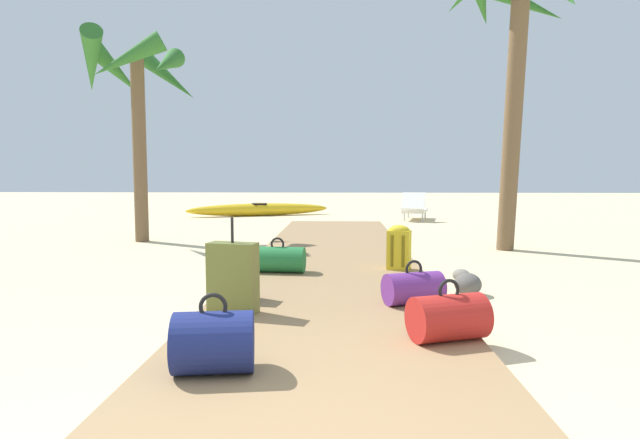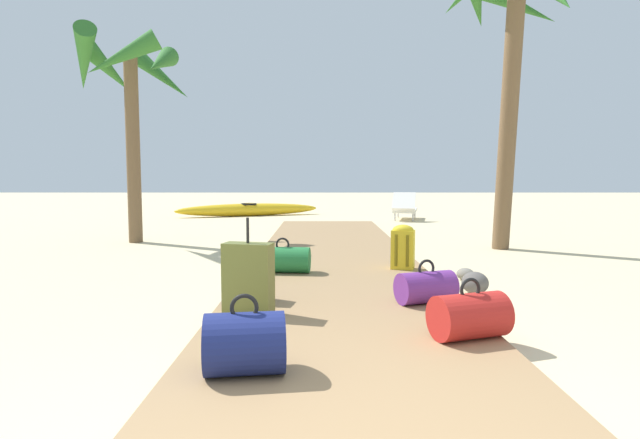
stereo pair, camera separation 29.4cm
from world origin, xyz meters
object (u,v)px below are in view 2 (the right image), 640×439
backpack_blue (247,273)px  duffel_bag_navy (245,343)px  suitcase_olive (249,278)px  palm_tree_far_right (515,22)px  kayak (249,210)px  lounge_chair (406,208)px  backpack_yellow (403,246)px  duffel_bag_purple (427,287)px  palm_tree_near_left (129,82)px  duffel_bag_green (283,260)px  duffel_bag_red (470,316)px

backpack_blue → duffel_bag_navy: (0.24, -1.76, -0.07)m
suitcase_olive → palm_tree_far_right: (3.62, 4.04, 3.23)m
palm_tree_far_right → kayak: 9.45m
suitcase_olive → lounge_chair: 10.25m
backpack_yellow → lounge_chair: size_ratio=0.33×
suitcase_olive → duffel_bag_purple: suitcase_olive is taller
backpack_blue → duffel_bag_purple: (1.62, -0.12, -0.10)m
duffel_bag_purple → palm_tree_near_left: size_ratio=0.15×
backpack_blue → lounge_chair: bearing=72.2°
backpack_yellow → palm_tree_far_right: 4.32m
backpack_yellow → palm_tree_far_right: bearing=45.1°
duffel_bag_navy → palm_tree_near_left: (-2.99, 6.42, 2.63)m
backpack_yellow → backpack_blue: bearing=-137.3°
backpack_yellow → backpack_blue: size_ratio=1.15×
duffel_bag_navy → duffel_bag_purple: bearing=49.8°
duffel_bag_green → duffel_bag_purple: 2.00m
duffel_bag_green → palm_tree_near_left: bearing=131.7°
duffel_bag_red → suitcase_olive: suitcase_olive is taller
duffel_bag_green → palm_tree_far_right: (3.47, 2.26, 3.37)m
backpack_yellow → duffel_bag_green: 1.48m
suitcase_olive → palm_tree_near_left: bearing=118.9°
suitcase_olive → palm_tree_near_left: (-2.83, 5.13, 2.52)m
palm_tree_near_left → palm_tree_far_right: bearing=-9.6°
backpack_blue → duffel_bag_navy: bearing=-82.3°
duffel_bag_purple → palm_tree_far_right: palm_tree_far_right is taller
suitcase_olive → lounge_chair: size_ratio=0.48×
backpack_yellow → duffel_bag_purple: (-0.06, -1.68, -0.14)m
lounge_chair → kayak: lounge_chair is taller
duffel_bag_red → backpack_yellow: bearing=90.8°
backpack_yellow → kayak: bearing=109.1°
duffel_bag_green → kayak: duffel_bag_green is taller
palm_tree_far_right → kayak: (-5.18, 7.13, -3.41)m
lounge_chair → palm_tree_near_left: bearing=-140.8°
lounge_chair → duffel_bag_green: bearing=-109.1°
backpack_yellow → duffel_bag_green: backpack_yellow is taller
duffel_bag_green → palm_tree_far_right: 5.34m
duffel_bag_purple → lounge_chair: 9.58m
lounge_chair → duffel_bag_red: bearing=-97.0°
backpack_yellow → lounge_chair: bearing=80.4°
duffel_bag_green → backpack_blue: bearing=-100.0°
duffel_bag_red → kayak: size_ratio=0.14×
palm_tree_far_right → suitcase_olive: bearing=-131.8°
duffel_bag_green → palm_tree_near_left: size_ratio=0.18×
suitcase_olive → backpack_yellow: bearing=51.6°
duffel_bag_purple → duffel_bag_navy: 2.14m
backpack_blue → duffel_bag_red: bearing=-33.0°
duffel_bag_red → backpack_blue: size_ratio=1.25×
backpack_blue → suitcase_olive: bearing=-80.3°
duffel_bag_red → backpack_yellow: backpack_yellow is taller
duffel_bag_navy → duffel_bag_red: bearing=23.5°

